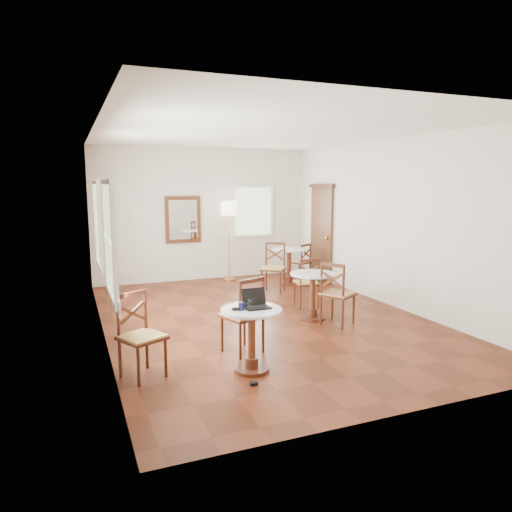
{
  "coord_description": "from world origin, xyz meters",
  "views": [
    {
      "loc": [
        -2.9,
        -6.9,
        2.21
      ],
      "look_at": [
        0.0,
        0.3,
        1.0
      ],
      "focal_mm": 32.81,
      "sensor_mm": 36.0,
      "label": 1
    }
  ],
  "objects_px": {
    "cafe_table_back": "(289,262)",
    "power_adapter": "(254,384)",
    "chair_mid_a": "(307,283)",
    "chair_back_b": "(273,268)",
    "cafe_table_mid": "(312,291)",
    "cafe_table_near": "(252,333)",
    "navy_mug": "(242,306)",
    "chair_back_a": "(301,262)",
    "chair_near_b": "(141,336)",
    "water_glass": "(250,304)",
    "chair_mid_b": "(337,294)",
    "floor_lamp": "(229,214)",
    "mouse": "(235,309)",
    "chair_near_a": "(244,315)",
    "laptop": "(256,303)"
  },
  "relations": [
    {
      "from": "chair_mid_b",
      "to": "chair_back_a",
      "type": "bearing_deg",
      "value": -49.0
    },
    {
      "from": "cafe_table_back",
      "to": "power_adapter",
      "type": "height_order",
      "value": "cafe_table_back"
    },
    {
      "from": "cafe_table_near",
      "to": "chair_mid_a",
      "type": "xyz_separation_m",
      "value": [
        1.99,
        2.34,
        -0.03
      ]
    },
    {
      "from": "navy_mug",
      "to": "water_glass",
      "type": "height_order",
      "value": "water_glass"
    },
    {
      "from": "cafe_table_near",
      "to": "water_glass",
      "type": "distance_m",
      "value": 0.34
    },
    {
      "from": "water_glass",
      "to": "chair_mid_b",
      "type": "bearing_deg",
      "value": 31.76
    },
    {
      "from": "cafe_table_back",
      "to": "floor_lamp",
      "type": "xyz_separation_m",
      "value": [
        -1.08,
        0.93,
        1.05
      ]
    },
    {
      "from": "cafe_table_mid",
      "to": "water_glass",
      "type": "xyz_separation_m",
      "value": [
        -1.71,
        -1.6,
        0.34
      ]
    },
    {
      "from": "cafe_table_back",
      "to": "chair_near_b",
      "type": "xyz_separation_m",
      "value": [
        -3.76,
        -3.86,
        -0.0
      ]
    },
    {
      "from": "chair_back_a",
      "to": "cafe_table_near",
      "type": "bearing_deg",
      "value": 32.85
    },
    {
      "from": "cafe_table_mid",
      "to": "chair_back_b",
      "type": "relative_size",
      "value": 0.76
    },
    {
      "from": "mouse",
      "to": "navy_mug",
      "type": "distance_m",
      "value": 0.08
    },
    {
      "from": "chair_near_a",
      "to": "chair_mid_b",
      "type": "relative_size",
      "value": 1.02
    },
    {
      "from": "laptop",
      "to": "mouse",
      "type": "distance_m",
      "value": 0.28
    },
    {
      "from": "chair_near_b",
      "to": "mouse",
      "type": "xyz_separation_m",
      "value": [
        1.03,
        -0.33,
        0.3
      ]
    },
    {
      "from": "cafe_table_near",
      "to": "floor_lamp",
      "type": "distance_m",
      "value": 5.43
    },
    {
      "from": "chair_back_b",
      "to": "floor_lamp",
      "type": "distance_m",
      "value": 1.87
    },
    {
      "from": "chair_back_b",
      "to": "power_adapter",
      "type": "height_order",
      "value": "chair_back_b"
    },
    {
      "from": "cafe_table_back",
      "to": "cafe_table_near",
      "type": "bearing_deg",
      "value": -121.11
    },
    {
      "from": "chair_mid_a",
      "to": "laptop",
      "type": "bearing_deg",
      "value": 58.81
    },
    {
      "from": "cafe_table_near",
      "to": "chair_back_a",
      "type": "height_order",
      "value": "chair_back_a"
    },
    {
      "from": "chair_back_a",
      "to": "chair_near_b",
      "type": "bearing_deg",
      "value": 21.14
    },
    {
      "from": "cafe_table_back",
      "to": "chair_back_a",
      "type": "distance_m",
      "value": 0.59
    },
    {
      "from": "power_adapter",
      "to": "cafe_table_near",
      "type": "bearing_deg",
      "value": 71.88
    },
    {
      "from": "floor_lamp",
      "to": "mouse",
      "type": "xyz_separation_m",
      "value": [
        -1.66,
        -5.12,
        -0.75
      ]
    },
    {
      "from": "chair_mid_b",
      "to": "floor_lamp",
      "type": "relative_size",
      "value": 0.56
    },
    {
      "from": "water_glass",
      "to": "chair_near_b",
      "type": "bearing_deg",
      "value": 166.02
    },
    {
      "from": "floor_lamp",
      "to": "chair_back_b",
      "type": "bearing_deg",
      "value": -73.26
    },
    {
      "from": "chair_near_b",
      "to": "mouse",
      "type": "height_order",
      "value": "chair_near_b"
    },
    {
      "from": "chair_mid_b",
      "to": "chair_back_b",
      "type": "xyz_separation_m",
      "value": [
        -0.01,
        2.41,
        0.01
      ]
    },
    {
      "from": "chair_mid_a",
      "to": "navy_mug",
      "type": "distance_m",
      "value": 3.18
    },
    {
      "from": "chair_back_b",
      "to": "floor_lamp",
      "type": "xyz_separation_m",
      "value": [
        -0.45,
        1.5,
        1.03
      ]
    },
    {
      "from": "cafe_table_near",
      "to": "cafe_table_mid",
      "type": "bearing_deg",
      "value": 43.66
    },
    {
      "from": "cafe_table_near",
      "to": "laptop",
      "type": "bearing_deg",
      "value": 32.93
    },
    {
      "from": "chair_mid_a",
      "to": "chair_back_b",
      "type": "height_order",
      "value": "chair_back_b"
    },
    {
      "from": "cafe_table_back",
      "to": "mouse",
      "type": "xyz_separation_m",
      "value": [
        -2.73,
        -4.2,
        0.3
      ]
    },
    {
      "from": "cafe_table_mid",
      "to": "chair_back_a",
      "type": "distance_m",
      "value": 3.19
    },
    {
      "from": "cafe_table_mid",
      "to": "power_adapter",
      "type": "bearing_deg",
      "value": -132.36
    },
    {
      "from": "chair_mid_b",
      "to": "power_adapter",
      "type": "xyz_separation_m",
      "value": [
        -2.04,
        -1.6,
        -0.48
      ]
    },
    {
      "from": "navy_mug",
      "to": "laptop",
      "type": "bearing_deg",
      "value": 14.67
    },
    {
      "from": "chair_near_a",
      "to": "chair_mid_b",
      "type": "xyz_separation_m",
      "value": [
        1.78,
        0.6,
        -0.01
      ]
    },
    {
      "from": "chair_near_b",
      "to": "chair_mid_a",
      "type": "xyz_separation_m",
      "value": [
        3.22,
        2.01,
        -0.04
      ]
    },
    {
      "from": "cafe_table_mid",
      "to": "cafe_table_near",
      "type": "bearing_deg",
      "value": -136.34
    },
    {
      "from": "chair_mid_b",
      "to": "mouse",
      "type": "height_order",
      "value": "chair_mid_b"
    },
    {
      "from": "cafe_table_near",
      "to": "navy_mug",
      "type": "height_order",
      "value": "navy_mug"
    },
    {
      "from": "cafe_table_back",
      "to": "cafe_table_mid",
      "type": "bearing_deg",
      "value": -107.89
    },
    {
      "from": "floor_lamp",
      "to": "mouse",
      "type": "distance_m",
      "value": 5.43
    },
    {
      "from": "water_glass",
      "to": "navy_mug",
      "type": "bearing_deg",
      "value": -163.95
    },
    {
      "from": "chair_near_a",
      "to": "cafe_table_back",
      "type": "bearing_deg",
      "value": -142.69
    },
    {
      "from": "chair_near_a",
      "to": "chair_back_a",
      "type": "bearing_deg",
      "value": -145.12
    }
  ]
}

